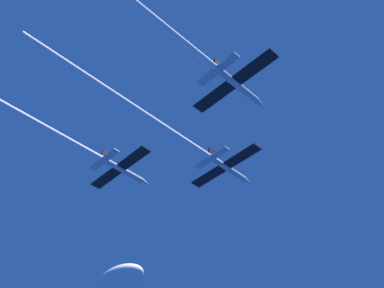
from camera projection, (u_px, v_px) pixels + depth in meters
jet_lead at (172, 132)px, 73.07m from camera, size 14.79×45.94×2.45m
jet_left_wing at (56, 133)px, 73.96m from camera, size 14.79×46.99×2.45m
jet_right_wing at (179, 38)px, 60.27m from camera, size 14.79×42.16×2.45m
cloud_wispy at (121, 278)px, 129.07m from camera, size 16.50×9.07×5.77m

